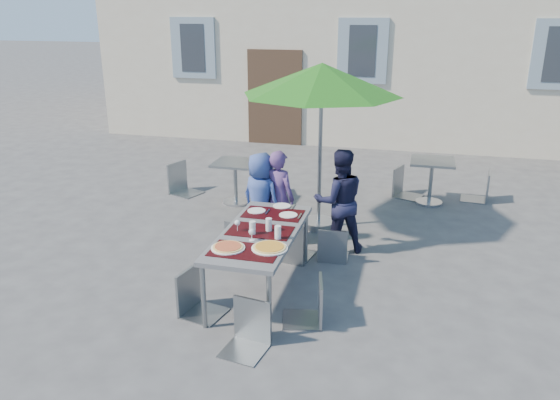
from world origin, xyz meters
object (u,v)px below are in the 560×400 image
(bg_chair_l_0, at_px, (181,159))
(chair_4, at_px, (312,276))
(pizza_near_left, at_px, (228,247))
(child_1, at_px, (279,197))
(chair_0, at_px, (241,218))
(chair_3, at_px, (194,267))
(chair_5, at_px, (247,299))
(bg_chair_r_1, at_px, (484,169))
(child_0, at_px, (261,198))
(bg_chair_r_0, at_px, (263,166))
(cafe_table_1, at_px, (431,174))
(cafe_table_0, at_px, (235,176))
(patio_umbrella, at_px, (322,81))
(chair_1, at_px, (291,215))
(dining_table, at_px, (260,235))
(bg_chair_l_1, at_px, (405,164))
(chair_2, at_px, (334,225))
(child_2, at_px, (339,201))
(pizza_near_right, at_px, (270,247))

(bg_chair_l_0, bearing_deg, chair_4, -49.56)
(pizza_near_left, bearing_deg, child_1, 89.21)
(chair_0, relative_size, chair_3, 0.94)
(chair_5, relative_size, bg_chair_r_1, 0.93)
(child_0, bearing_deg, chair_5, 127.42)
(bg_chair_r_0, distance_m, cafe_table_1, 2.82)
(child_0, bearing_deg, cafe_table_0, -34.92)
(patio_umbrella, xyz_separation_m, bg_chair_r_1, (2.44, 1.85, -1.59))
(chair_4, bearing_deg, chair_1, 111.84)
(child_0, bearing_deg, dining_table, 130.05)
(chair_3, distance_m, bg_chair_l_1, 4.92)
(chair_3, bearing_deg, bg_chair_r_0, 95.84)
(chair_0, bearing_deg, bg_chair_r_1, 42.89)
(chair_0, height_order, bg_chair_l_1, bg_chair_l_1)
(chair_2, distance_m, bg_chair_r_1, 3.59)
(chair_2, height_order, cafe_table_0, chair_2)
(chair_1, bearing_deg, child_2, 40.38)
(pizza_near_left, bearing_deg, bg_chair_r_0, 101.02)
(bg_chair_l_0, bearing_deg, bg_chair_r_0, 10.48)
(bg_chair_l_1, bearing_deg, pizza_near_left, -109.97)
(child_0, xyz_separation_m, cafe_table_1, (2.27, 2.20, -0.12))
(chair_2, relative_size, cafe_table_1, 1.14)
(child_2, bearing_deg, chair_1, 18.99)
(patio_umbrella, bearing_deg, bg_chair_r_1, 37.23)
(child_1, distance_m, bg_chair_l_1, 2.95)
(cafe_table_1, bearing_deg, pizza_near_left, -116.45)
(bg_chair_l_0, bearing_deg, chair_0, -49.91)
(child_2, relative_size, chair_0, 1.63)
(chair_2, height_order, bg_chair_l_1, bg_chair_l_1)
(child_2, height_order, patio_umbrella, patio_umbrella)
(chair_0, xyz_separation_m, bg_chair_l_0, (-1.81, 2.15, 0.11))
(bg_chair_r_1, bearing_deg, dining_table, -124.31)
(dining_table, xyz_separation_m, bg_chair_r_0, (-0.94, 3.35, -0.17))
(chair_1, distance_m, cafe_table_1, 3.21)
(chair_5, distance_m, cafe_table_0, 4.14)
(pizza_near_left, bearing_deg, chair_2, 61.43)
(dining_table, bearing_deg, chair_1, 81.57)
(chair_3, relative_size, bg_chair_l_1, 0.96)
(dining_table, distance_m, bg_chair_r_1, 4.81)
(chair_0, relative_size, chair_4, 0.96)
(patio_umbrella, xyz_separation_m, cafe_table_0, (-1.53, 0.69, -1.67))
(child_2, height_order, bg_chair_l_1, child_2)
(chair_2, xyz_separation_m, cafe_table_0, (-1.92, 1.78, -0.02))
(bg_chair_l_0, distance_m, bg_chair_r_1, 5.14)
(bg_chair_r_1, bearing_deg, patio_umbrella, -142.77)
(dining_table, bearing_deg, child_1, 96.35)
(pizza_near_right, relative_size, patio_umbrella, 0.16)
(chair_4, distance_m, bg_chair_r_1, 4.89)
(child_2, distance_m, chair_5, 2.49)
(chair_2, distance_m, cafe_table_1, 2.84)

